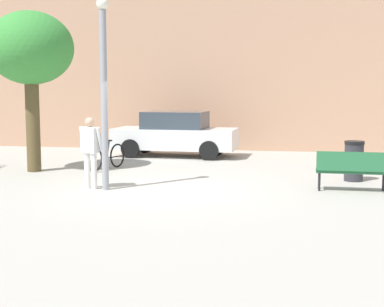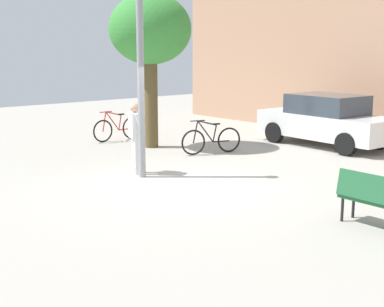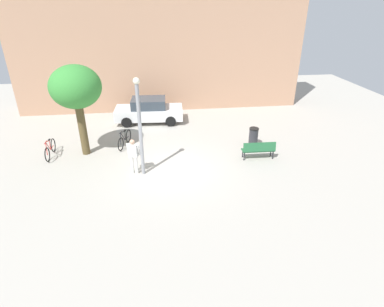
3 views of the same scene
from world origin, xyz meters
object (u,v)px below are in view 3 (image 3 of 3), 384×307
Objects in this scene: lamppost at (140,123)px; trash_bin at (253,137)px; person_by_lamppost at (133,154)px; bicycle_black at (125,139)px; plaza_tree at (76,88)px; parked_car_white at (149,110)px; park_bench at (259,149)px; bicycle_red at (50,149)px.

lamppost is 4.27× the size of trash_bin.
person_by_lamppost is 0.96× the size of bicycle_black.
bicycle_black is (1.91, 0.65, -3.00)m from plaza_tree.
plaza_tree is at bearing -161.34° from bicycle_black.
parked_car_white is (0.71, 6.50, -0.19)m from person_by_lamppost.
lamppost is 5.95m from park_bench.
lamppost reaches higher than parked_car_white.
parked_car_white is at bearing 69.09° from bicycle_black.
parked_car_white is (-5.28, 5.85, 0.23)m from park_bench.
trash_bin is (6.20, 2.17, -0.45)m from person_by_lamppost.
park_bench is 7.89m from parked_car_white.
bicycle_red is 3.69m from bicycle_black.
park_bench is at bearing -8.94° from bicycle_red.
plaza_tree reaches higher than parked_car_white.
person_by_lamppost reaches higher than parked_car_white.
bicycle_black is 0.41× the size of parked_car_white.
bicycle_red is at bearing -168.23° from bicycle_black.
bicycle_black is (-6.61, 2.36, -0.16)m from park_bench.
lamppost is at bearing -92.79° from parked_car_white.
plaza_tree is 2.57× the size of bicycle_black.
lamppost is 2.70× the size of park_bench.
park_bench is at bearing 7.46° from lamppost.
bicycle_black is at bearing 160.36° from park_bench.
bicycle_red and bicycle_black have the same top height.
bicycle_red is at bearing 179.56° from trash_bin.
parked_car_white is at bearing 141.74° from trash_bin.
lamppost is 0.98× the size of plaza_tree.
parked_car_white is 4.21× the size of trash_bin.
park_bench is 0.89× the size of bicycle_red.
bicycle_black is 6.87m from trash_bin.
parked_car_white reaches higher than trash_bin.
plaza_tree is at bearing 137.11° from person_by_lamppost.
lamppost is at bearing -13.30° from person_by_lamppost.
parked_car_white is at bearing 40.67° from bicycle_red.
park_bench is 0.93× the size of bicycle_black.
bicycle_black is at bearing 18.66° from plaza_tree.
person_by_lamppost is (-0.39, 0.09, -1.47)m from lamppost.
plaza_tree reaches higher than bicycle_red.
plaza_tree is 1.04× the size of parked_car_white.
bicycle_black is at bearing 108.15° from lamppost.
plaza_tree reaches higher than person_by_lamppost.
park_bench is 1.58× the size of trash_bin.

